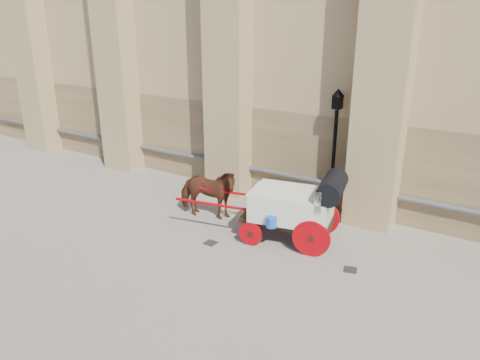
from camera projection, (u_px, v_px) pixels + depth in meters
The scene contains 6 objects.
ground at pixel (189, 238), 13.15m from camera, with size 90.00×90.00×0.00m, color gray.
horse at pixel (207, 193), 14.16m from camera, with size 0.88×1.92×1.62m, color #5B2B17.
carriage at pixel (297, 204), 12.65m from camera, with size 4.80×2.08×2.04m.
street_lamp at pixel (334, 150), 13.94m from camera, with size 0.37×0.37×3.93m.
drain_grate_near at pixel (211, 243), 12.89m from camera, with size 0.32×0.32×0.01m, color black.
drain_grate_far at pixel (350, 270), 11.58m from camera, with size 0.32×0.32×0.01m, color black.
Camera 1 is at (7.36, -9.27, 6.14)m, focal length 35.00 mm.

